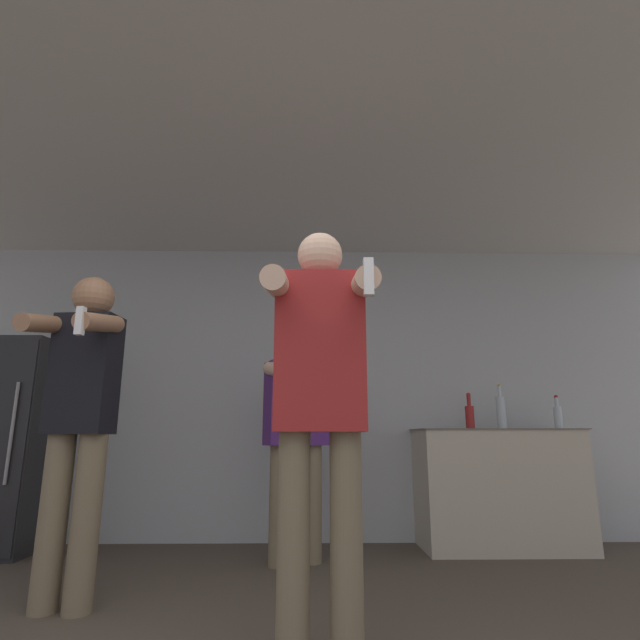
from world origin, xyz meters
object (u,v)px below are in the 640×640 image
object	(u,v)px
bottle_brown_liquor	(558,416)
bottle_amber_bourbon	(501,411)
refrigerator	(11,443)
person_spectator_back	(297,423)
person_man_side	(80,412)
person_woman_foreground	(320,396)
bottle_dark_rum	(470,415)

from	to	relation	value
bottle_brown_liquor	bottle_amber_bourbon	xyz separation A→B (m)	(-0.47, -0.00, 0.03)
refrigerator	person_spectator_back	bearing A→B (deg)	-9.92
person_man_side	person_woman_foreground	bearing A→B (deg)	-28.97
bottle_dark_rum	bottle_brown_liquor	world-z (taller)	bottle_dark_rum
bottle_brown_liquor	bottle_amber_bourbon	bearing A→B (deg)	-180.00
bottle_dark_rum	person_woman_foreground	xyz separation A→B (m)	(-1.26, -2.08, -0.02)
person_woman_foreground	person_spectator_back	size ratio (longest dim) A/B	1.06
refrigerator	person_man_side	world-z (taller)	person_man_side
person_woman_foreground	person_man_side	bearing A→B (deg)	151.03
person_man_side	person_spectator_back	bearing A→B (deg)	39.63
bottle_dark_rum	person_woman_foreground	world-z (taller)	person_woman_foreground
bottle_brown_liquor	person_spectator_back	distance (m)	2.17
refrigerator	person_woman_foreground	size ratio (longest dim) A/B	0.94
refrigerator	bottle_brown_liquor	distance (m)	4.39
bottle_dark_rum	bottle_amber_bourbon	world-z (taller)	bottle_amber_bourbon
refrigerator	bottle_dark_rum	bearing A→B (deg)	0.52
bottle_amber_bourbon	person_woman_foreground	world-z (taller)	person_woman_foreground
refrigerator	person_spectator_back	xyz separation A→B (m)	(2.26, -0.39, 0.15)
bottle_dark_rum	person_man_side	world-z (taller)	person_man_side
bottle_dark_rum	person_woman_foreground	size ratio (longest dim) A/B	0.17
person_woman_foreground	person_man_side	xyz separation A→B (m)	(-1.28, 0.71, -0.03)
bottle_brown_liquor	bottle_amber_bourbon	world-z (taller)	bottle_amber_bourbon
person_man_side	refrigerator	bearing A→B (deg)	129.75
bottle_dark_rum	bottle_brown_liquor	size ratio (longest dim) A/B	1.07
bottle_dark_rum	person_man_side	distance (m)	2.89
bottle_brown_liquor	person_man_side	xyz separation A→B (m)	(-3.27, -1.37, -0.04)
refrigerator	bottle_amber_bourbon	world-z (taller)	refrigerator
person_spectator_back	person_woman_foreground	bearing A→B (deg)	-85.32
bottle_brown_liquor	person_woman_foreground	bearing A→B (deg)	-133.69
bottle_amber_bourbon	person_spectator_back	xyz separation A→B (m)	(-1.66, -0.43, -0.11)
refrigerator	bottle_dark_rum	distance (m)	3.66
bottle_amber_bourbon	person_woman_foreground	bearing A→B (deg)	-126.19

